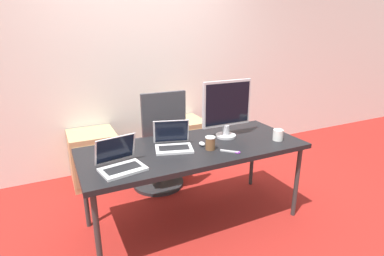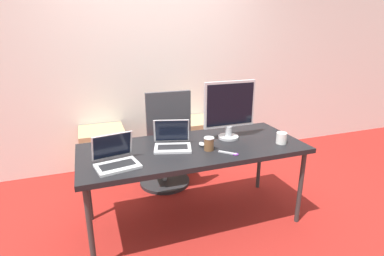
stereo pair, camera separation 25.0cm
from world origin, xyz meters
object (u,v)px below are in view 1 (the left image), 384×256
Objects in this scene: coffee_cup_brown at (210,143)px; cabinet_left at (94,157)px; coffee_cup_white at (278,135)px; laptop_right at (120,162)px; cabinet_right at (184,142)px; laptop_left at (173,143)px; office_chair at (159,152)px; monitor at (227,108)px; mouse at (202,144)px.

cabinet_left is at bearing 120.84° from coffee_cup_brown.
cabinet_left is 6.08× the size of coffee_cup_white.
laptop_right reaches higher than coffee_cup_brown.
cabinet_right is 5.39× the size of coffee_cup_brown.
cabinet_left is at bearing 114.21° from laptop_left.
cabinet_right is at bearing 61.93° from laptop_left.
cabinet_left and cabinet_right have the same top height.
cabinet_left is 1.11m from cabinet_right.
office_chair reaches higher than coffee_cup_brown.
coffee_cup_brown is at bearing 173.81° from coffee_cup_white.
coffee_cup_brown reaches higher than cabinet_left.
cabinet_right is 1.30m from monitor.
office_chair is 1.25m from coffee_cup_white.
cabinet_left is 1.76× the size of laptop_right.
laptop_left is 0.94m from coffee_cup_white.
cabinet_right is 1.37m from laptop_left.
office_chair is at bearing 55.60° from laptop_right.
monitor is at bearing -46.07° from cabinet_left.
mouse is 0.73× the size of coffee_cup_white.
coffee_cup_white is (1.42, -1.36, 0.48)m from cabinet_left.
laptop_right is at bearing 178.43° from coffee_cup_white.
monitor reaches higher than laptop_left.
monitor is (1.05, -1.09, 0.71)m from cabinet_left.
laptop_left is 0.52m from laptop_right.
monitor is 7.37× the size of mouse.
laptop_right is at bearing -124.40° from office_chair.
office_chair is 0.91m from coffee_cup_brown.
cabinet_right is (1.11, 0.00, 0.00)m from cabinet_left.
office_chair is at bearing 80.71° from laptop_left.
mouse is at bearing 10.76° from laptop_right.
coffee_cup_white is (1.39, -0.04, 0.00)m from laptop_right.
mouse is at bearing -57.68° from cabinet_left.
office_chair is at bearing 100.47° from coffee_cup_brown.
coffee_cup_brown is at bearing -104.85° from cabinet_right.
office_chair is at bearing -136.75° from cabinet_right.
cabinet_left is 5.39× the size of coffee_cup_brown.
office_chair is 0.69m from cabinet_right.
laptop_right is at bearing -177.52° from coffee_cup_brown.
monitor is at bearing 4.79° from laptop_left.
cabinet_left is at bearing 122.32° from mouse.
coffee_cup_white reaches higher than cabinet_right.
coffee_cup_white is (0.80, -0.90, 0.35)m from office_chair.
coffee_cup_white is at bearing -43.87° from cabinet_left.
mouse is (0.24, -0.05, -0.03)m from laptop_left.
office_chair reaches higher than cabinet_right.
cabinet_right is at bearing 102.54° from coffee_cup_white.
coffee_cup_white reaches higher than mouse.
monitor reaches higher than coffee_cup_white.
coffee_cup_white is at bearing -77.46° from cabinet_right.
laptop_right is 0.64× the size of monitor.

